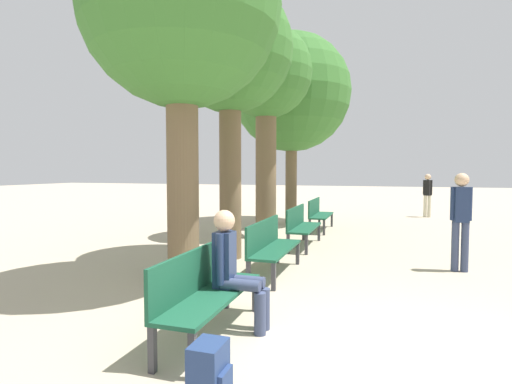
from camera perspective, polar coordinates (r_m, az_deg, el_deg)
ground_plane at (r=4.10m, az=17.97°, el=-22.02°), size 80.00×80.00×0.00m
bench_row_0 at (r=4.31m, az=-7.41°, el=-13.21°), size 0.47×1.78×0.90m
bench_row_1 at (r=6.65m, az=2.05°, el=-7.34°), size 0.47×1.78×0.90m
bench_row_2 at (r=9.10m, az=6.40°, el=-4.51°), size 0.47×1.78×0.90m
bench_row_3 at (r=11.60m, az=8.88°, el=-2.87°), size 0.47×1.78×0.90m
tree_row_0 at (r=6.47m, az=-10.65°, el=24.06°), size 2.94×2.94×5.59m
tree_row_1 at (r=8.12m, az=-3.75°, el=19.12°), size 2.44×2.44×5.29m
tree_row_2 at (r=10.42m, az=1.44°, el=15.87°), size 2.33×2.33×5.37m
tree_row_3 at (r=13.23m, az=5.10°, el=13.86°), size 3.77×3.77×6.10m
person_seated at (r=4.41m, az=-3.10°, el=-10.54°), size 0.61×0.35×1.30m
backpack at (r=3.30m, az=-6.68°, el=-24.19°), size 0.27×0.30×0.44m
pedestrian_near at (r=15.90m, az=23.30°, el=-0.06°), size 0.32×0.27×1.59m
pedestrian_mid at (r=7.62m, az=27.22°, el=-2.99°), size 0.34×0.23×1.68m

